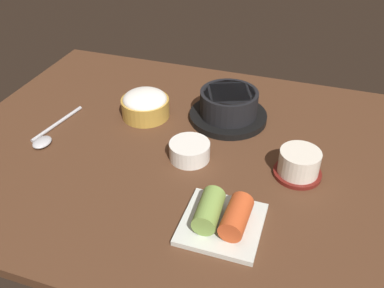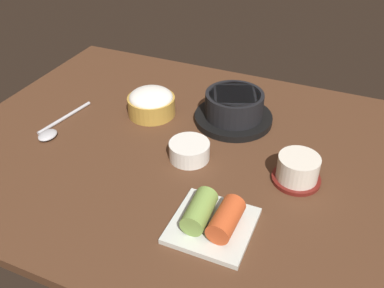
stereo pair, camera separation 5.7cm
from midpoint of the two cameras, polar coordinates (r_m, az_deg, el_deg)
dining_table at (r=88.48cm, az=1.16°, el=-1.14°), size 100.00×76.00×2.00cm
stone_pot at (r=95.71cm, az=7.45°, el=4.82°), size 17.89×17.89×7.16cm
rice_bowl at (r=97.87cm, az=-3.93°, el=5.68°), size 11.10×11.10×6.34cm
tea_cup_with_saucer at (r=81.26cm, az=16.21°, el=-3.39°), size 9.26×9.26×5.49cm
banchan_cup_center at (r=84.09cm, az=1.57°, el=-0.88°), size 8.26×8.26×3.66cm
kimchi_plate at (r=70.00cm, az=5.18°, el=-10.26°), size 13.31×13.31×5.02cm
spoon at (r=96.79cm, az=-16.82°, el=1.92°), size 4.85×17.95×1.35cm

